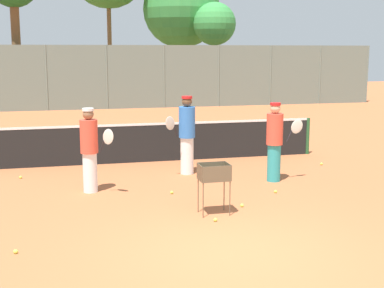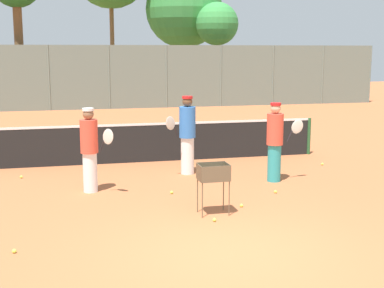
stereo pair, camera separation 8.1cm
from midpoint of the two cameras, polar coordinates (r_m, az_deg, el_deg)
ground_plane at (r=8.20m, az=4.35°, el=-11.62°), size 80.00×80.00×0.00m
tennis_net at (r=14.62m, az=-3.99°, el=0.26°), size 9.33×0.10×1.07m
back_fence at (r=28.18m, az=-8.73°, el=7.05°), size 30.26×0.08×3.30m
tree_1 at (r=32.20m, az=2.76°, el=12.59°), size 2.52×2.52×5.82m
tree_3 at (r=34.17m, az=-0.79°, el=14.17°), size 4.78×4.78×7.94m
player_white_outfit at (r=12.47m, az=9.04°, el=0.32°), size 0.94×0.38×1.84m
player_red_cap at (r=11.59m, az=-10.66°, el=-0.51°), size 0.70×0.75×1.82m
player_yellow_shirt at (r=13.07m, az=-0.34°, el=1.08°), size 0.86×0.62×1.92m
ball_cart at (r=9.87m, az=2.62°, el=-3.49°), size 0.56×0.41×0.95m
tennis_ball_0 at (r=8.61m, az=-18.17°, el=-10.80°), size 0.07×0.07×0.07m
tennis_ball_1 at (r=11.42m, az=-1.98°, el=-5.18°), size 0.07×0.07×0.07m
tennis_ball_2 at (r=10.52m, az=5.52°, el=-6.55°), size 0.07×0.07×0.07m
tennis_ball_4 at (r=14.64m, az=13.88°, el=-2.09°), size 0.07×0.07×0.07m
tennis_ball_5 at (r=13.40m, az=-17.59°, el=-3.37°), size 0.07×0.07×0.07m
tennis_ball_7 at (r=9.63m, az=2.66°, el=-8.08°), size 0.07×0.07×0.07m
tennis_ball_8 at (r=11.61m, az=9.09°, el=-5.04°), size 0.07×0.07×0.07m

